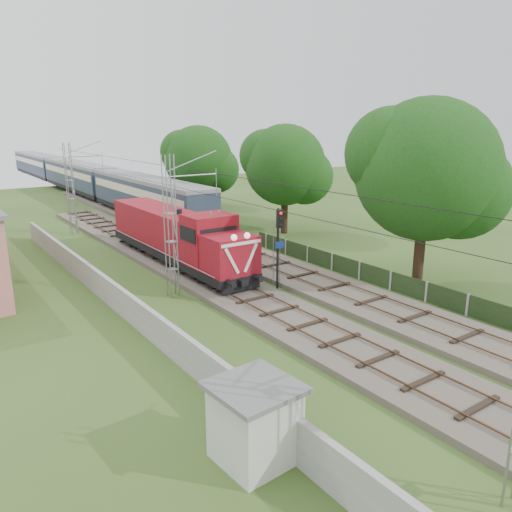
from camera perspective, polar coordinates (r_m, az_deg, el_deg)
ground at (r=21.80m, az=12.40°, el=-11.60°), size 140.00×140.00×0.00m
track_main at (r=26.50m, az=1.25°, el=-5.90°), size 4.20×70.00×0.45m
track_side at (r=39.52m, az=-4.04°, el=1.11°), size 4.20×80.00×0.45m
catenary at (r=28.12m, az=-9.65°, el=3.33°), size 3.31×70.00×8.00m
boundary_wall at (r=27.71m, az=-16.00°, el=-4.31°), size 0.25×40.00×1.50m
fence at (r=29.15m, az=18.91°, el=-3.90°), size 0.12×32.00×1.20m
locomotive at (r=34.59m, az=-9.04°, el=2.35°), size 2.88×16.46×4.18m
coach_rake at (r=74.32m, az=-19.72°, el=8.72°), size 3.22×71.75×3.72m
signal_post at (r=29.00m, az=2.62°, el=2.47°), size 0.54×0.42×4.88m
relay_hut at (r=15.25m, az=-0.15°, el=-18.45°), size 2.50×2.50×2.43m
tree_a at (r=30.52m, az=19.04°, el=9.12°), size 8.57×8.16×11.11m
tree_b at (r=44.32m, az=3.45°, el=10.24°), size 7.40×7.05×9.60m
tree_c at (r=52.24m, az=-6.50°, el=10.77°), size 7.28×6.93×9.43m
tree_d at (r=60.44m, az=-6.04°, el=10.39°), size 6.04×5.75×7.83m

